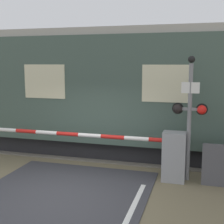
{
  "coord_description": "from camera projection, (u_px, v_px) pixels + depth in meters",
  "views": [
    {
      "loc": [
        3.06,
        -6.54,
        3.12
      ],
      "look_at": [
        0.61,
        2.15,
        1.69
      ],
      "focal_mm": 50.0,
      "sensor_mm": 36.0,
      "label": 1
    }
  ],
  "objects": [
    {
      "name": "train",
      "position": [
        171.0,
        92.0,
        10.43
      ],
      "size": [
        14.01,
        3.11,
        4.2
      ],
      "color": "black",
      "rests_on": "ground_plane"
    },
    {
      "name": "signal_post",
      "position": [
        190.0,
        111.0,
        8.12
      ],
      "size": [
        0.91,
        0.26,
        3.29
      ],
      "color": "gray",
      "rests_on": "ground_plane"
    },
    {
      "name": "track_bed",
      "position": [
        110.0,
        149.0,
        11.34
      ],
      "size": [
        36.0,
        3.2,
        0.13
      ],
      "color": "#666056",
      "rests_on": "ground_plane"
    },
    {
      "name": "ground_plane",
      "position": [
        64.0,
        193.0,
        7.52
      ],
      "size": [
        80.0,
        80.0,
        0.0
      ],
      "primitive_type": "plane",
      "color": "#6B6047"
    },
    {
      "name": "crossing_barrier",
      "position": [
        158.0,
        153.0,
        8.33
      ],
      "size": [
        5.78,
        0.44,
        1.33
      ],
      "color": "gray",
      "rests_on": "ground_plane"
    }
  ]
}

